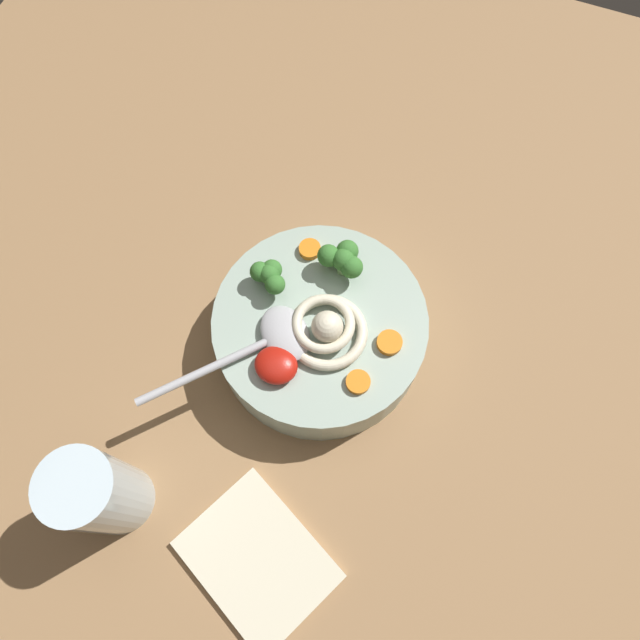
{
  "coord_description": "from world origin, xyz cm",
  "views": [
    {
      "loc": [
        -9.16,
        21.5,
        62.66
      ],
      "look_at": [
        -1.41,
        1.85,
        9.46
      ],
      "focal_mm": 33.04,
      "sensor_mm": 36.0,
      "label": 1
    }
  ],
  "objects_px": {
    "soup_spoon": "(272,339)",
    "drinking_glass": "(99,493)",
    "noodle_pile": "(326,329)",
    "soup_bowl": "(320,331)",
    "folded_napkin": "(258,559)"
  },
  "relations": [
    {
      "from": "soup_spoon",
      "to": "drinking_glass",
      "type": "relative_size",
      "value": 1.21
    },
    {
      "from": "noodle_pile",
      "to": "soup_bowl",
      "type": "bearing_deg",
      "value": -44.35
    },
    {
      "from": "folded_napkin",
      "to": "noodle_pile",
      "type": "bearing_deg",
      "value": -85.82
    },
    {
      "from": "soup_spoon",
      "to": "folded_napkin",
      "type": "distance_m",
      "value": 0.2
    },
    {
      "from": "soup_bowl",
      "to": "drinking_glass",
      "type": "xyz_separation_m",
      "value": [
        0.12,
        0.22,
        0.03
      ]
    },
    {
      "from": "soup_bowl",
      "to": "noodle_pile",
      "type": "height_order",
      "value": "noodle_pile"
    },
    {
      "from": "noodle_pile",
      "to": "soup_spoon",
      "type": "relative_size",
      "value": 0.57
    },
    {
      "from": "soup_spoon",
      "to": "drinking_glass",
      "type": "bearing_deg",
      "value": 17.01
    },
    {
      "from": "soup_bowl",
      "to": "soup_spoon",
      "type": "bearing_deg",
      "value": 48.22
    },
    {
      "from": "soup_bowl",
      "to": "drinking_glass",
      "type": "height_order",
      "value": "drinking_glass"
    },
    {
      "from": "drinking_glass",
      "to": "soup_bowl",
      "type": "bearing_deg",
      "value": -118.17
    },
    {
      "from": "soup_bowl",
      "to": "soup_spoon",
      "type": "height_order",
      "value": "soup_spoon"
    },
    {
      "from": "noodle_pile",
      "to": "folded_napkin",
      "type": "relative_size",
      "value": 0.65
    },
    {
      "from": "soup_bowl",
      "to": "folded_napkin",
      "type": "height_order",
      "value": "soup_bowl"
    },
    {
      "from": "noodle_pile",
      "to": "soup_spoon",
      "type": "distance_m",
      "value": 0.05
    }
  ]
}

